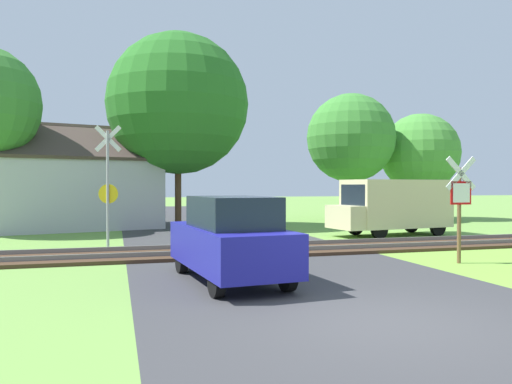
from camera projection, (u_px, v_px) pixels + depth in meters
ground_plane at (388, 323)px, 7.28m from camera, size 160.00×160.00×0.00m
road_asphalt at (331, 294)px, 9.21m from camera, size 7.16×80.00×0.01m
rail_track at (249, 251)px, 14.90m from camera, size 60.00×2.60×0.22m
stop_sign_near at (460, 201)px, 12.79m from camera, size 0.88×0.15×2.76m
crossing_sign_far at (108, 181)px, 16.28m from camera, size 0.85×0.26×3.98m
house at (63, 190)px, 23.28m from camera, size 9.67×7.29×4.91m
tree_far at (420, 153)px, 29.59m from camera, size 4.65×4.65×6.28m
tree_center at (178, 104)px, 23.96m from camera, size 6.77×6.77×9.32m
tree_right at (351, 138)px, 28.12m from camera, size 4.98×4.98×7.19m
mail_truck at (393, 205)px, 20.01m from camera, size 5.10×2.49×2.24m
parked_car at (230, 239)px, 10.37m from camera, size 2.04×4.15×1.78m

